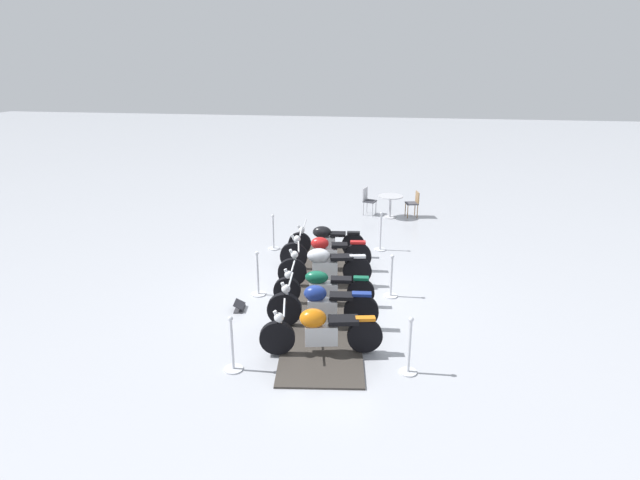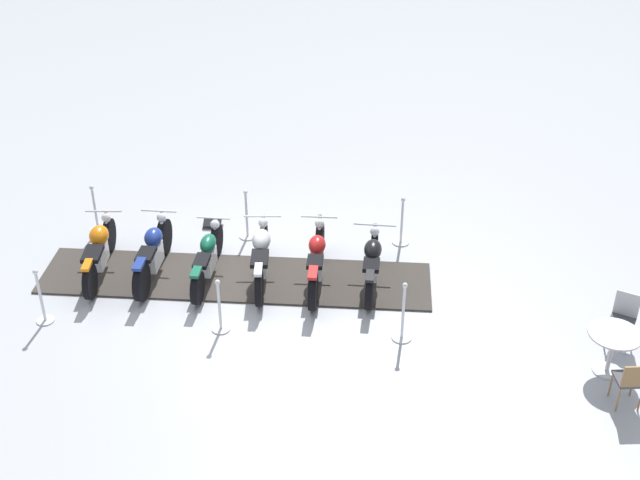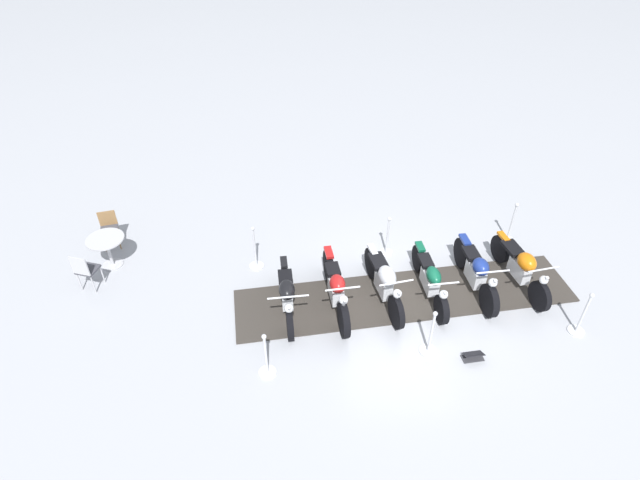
{
  "view_description": "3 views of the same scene",
  "coord_description": "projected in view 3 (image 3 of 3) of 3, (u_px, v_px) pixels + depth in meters",
  "views": [
    {
      "loc": [
        10.83,
        1.64,
        5.16
      ],
      "look_at": [
        -1.84,
        -0.4,
        0.71
      ],
      "focal_mm": 29.17,
      "sensor_mm": 36.0,
      "label": 1
    },
    {
      "loc": [
        -4.2,
        12.35,
        8.9
      ],
      "look_at": [
        -1.56,
        -0.3,
        0.88
      ],
      "focal_mm": 46.95,
      "sensor_mm": 36.0,
      "label": 2
    },
    {
      "loc": [
        -2.12,
        -7.91,
        7.73
      ],
      "look_at": [
        -1.8,
        1.03,
        0.8
      ],
      "focal_mm": 28.65,
      "sensor_mm": 36.0,
      "label": 3
    }
  ],
  "objects": [
    {
      "name": "stanchion_right_front",
      "position": [
        266.0,
        361.0,
        9.25
      ],
      "size": [
        0.34,
        0.34,
        1.04
      ],
      "color": "silver",
      "rests_on": "ground_plane"
    },
    {
      "name": "motorcycle_black",
      "position": [
        287.0,
        295.0,
        10.38
      ],
      "size": [
        0.79,
        2.12,
        0.93
      ],
      "rotation": [
        0.0,
        0.0,
        -1.48
      ],
      "color": "black",
      "rests_on": "display_platform"
    },
    {
      "name": "motorcycle_maroon",
      "position": [
        336.0,
        289.0,
        10.52
      ],
      "size": [
        0.68,
        2.35,
        1.03
      ],
      "rotation": [
        0.0,
        0.0,
        -1.44
      ],
      "color": "black",
      "rests_on": "display_platform"
    },
    {
      "name": "stanchion_right_rear",
      "position": [
        581.0,
        320.0,
        10.05
      ],
      "size": [
        0.34,
        0.34,
        1.05
      ],
      "color": "silver",
      "rests_on": "ground_plane"
    },
    {
      "name": "stanchion_left_mid",
      "position": [
        387.0,
        242.0,
        12.03
      ],
      "size": [
        0.32,
        0.32,
        1.03
      ],
      "color": "silver",
      "rests_on": "ground_plane"
    },
    {
      "name": "motorcycle_chrome",
      "position": [
        384.0,
        282.0,
        10.62
      ],
      "size": [
        0.76,
        2.22,
        1.01
      ],
      "rotation": [
        0.0,
        0.0,
        -1.37
      ],
      "color": "black",
      "rests_on": "display_platform"
    },
    {
      "name": "motorcycle_navy",
      "position": [
        476.0,
        272.0,
        10.91
      ],
      "size": [
        0.69,
        2.26,
        1.02
      ],
      "rotation": [
        0.0,
        0.0,
        -1.47
      ],
      "color": "black",
      "rests_on": "display_platform"
    },
    {
      "name": "stanchion_left_front",
      "position": [
        255.0,
        255.0,
        11.62
      ],
      "size": [
        0.35,
        0.35,
        1.13
      ],
      "color": "silver",
      "rests_on": "ground_plane"
    },
    {
      "name": "motorcycle_copper",
      "position": [
        521.0,
        267.0,
        11.03
      ],
      "size": [
        0.77,
        2.24,
        0.96
      ],
      "rotation": [
        0.0,
        0.0,
        -1.37
      ],
      "color": "black",
      "rests_on": "display_platform"
    },
    {
      "name": "ground_plane",
      "position": [
        405.0,
        296.0,
        11.04
      ],
      "size": [
        80.0,
        80.0,
        0.0
      ],
      "primitive_type": "plane",
      "color": "#A8AAB2"
    },
    {
      "name": "stanchion_right_mid",
      "position": [
        430.0,
        340.0,
        9.65
      ],
      "size": [
        0.35,
        0.35,
        1.08
      ],
      "color": "silver",
      "rests_on": "ground_plane"
    },
    {
      "name": "stanchion_left_rear",
      "position": [
        511.0,
        228.0,
        12.42
      ],
      "size": [
        0.31,
        0.31,
        1.08
      ],
      "color": "silver",
      "rests_on": "ground_plane"
    },
    {
      "name": "cafe_table",
      "position": [
        107.0,
        245.0,
        11.52
      ],
      "size": [
        0.84,
        0.84,
        0.77
      ],
      "color": "#B7B7BC",
      "rests_on": "ground_plane"
    },
    {
      "name": "cafe_chair_across_table",
      "position": [
        85.0,
        269.0,
        10.91
      ],
      "size": [
        0.5,
        0.5,
        0.96
      ],
      "rotation": [
        0.0,
        0.0,
        1.28
      ],
      "color": "#B7B7BC",
      "rests_on": "ground_plane"
    },
    {
      "name": "cafe_chair_near_table",
      "position": [
        109.0,
        227.0,
        12.17
      ],
      "size": [
        0.48,
        0.48,
        0.89
      ],
      "rotation": [
        0.0,
        0.0,
        -1.33
      ],
      "color": "olive",
      "rests_on": "ground_plane"
    },
    {
      "name": "motorcycle_forest",
      "position": [
        430.0,
        280.0,
        10.8
      ],
      "size": [
        0.64,
        2.23,
        0.9
      ],
      "rotation": [
        0.0,
        0.0,
        -1.47
      ],
      "color": "black",
      "rests_on": "display_platform"
    },
    {
      "name": "display_platform",
      "position": [
        405.0,
        296.0,
        11.03
      ],
      "size": [
        7.43,
        2.45,
        0.04
      ],
      "primitive_type": "cube",
      "rotation": [
        0.0,
        0.0,
        0.13
      ],
      "color": "#38332D",
      "rests_on": "ground_plane"
    },
    {
      "name": "info_placard",
      "position": [
        473.0,
        356.0,
        9.67
      ],
      "size": [
        0.43,
        0.26,
        0.19
      ],
      "rotation": [
        0.0,
        0.0,
        3.27
      ],
      "color": "#333338",
      "rests_on": "ground_plane"
    }
  ]
}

